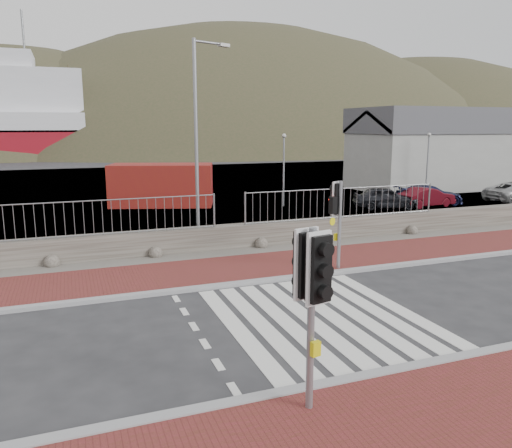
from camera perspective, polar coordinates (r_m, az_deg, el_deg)
name	(u,v)px	position (r m, az deg, el deg)	size (l,w,h in m)	color
ground	(320,317)	(12.38, 7.31, -10.50)	(220.00, 220.00, 0.00)	#28282B
sidewalk_near	(476,432)	(8.75, 23.87, -20.91)	(40.00, 4.00, 0.08)	maroon
sidewalk_far	(255,267)	(16.26, -0.12, -4.94)	(40.00, 3.00, 0.08)	maroon
kerb_near	(395,371)	(10.05, 15.62, -15.88)	(40.00, 0.25, 0.12)	gray
kerb_far	(273,280)	(14.92, 1.91, -6.40)	(40.00, 0.25, 0.12)	gray
zebra_crossing	(320,317)	(12.38, 7.31, -10.47)	(4.62, 5.60, 0.01)	silver
gravel_strip	(236,253)	(18.08, -2.34, -3.33)	(40.00, 1.50, 0.06)	#59544C
stone_wall	(229,237)	(18.72, -3.12, -1.51)	(40.00, 0.60, 0.90)	#4B453E
railing	(230,202)	(18.33, -3.02, 2.58)	(18.07, 0.07, 1.22)	gray
quay	(147,187)	(38.69, -12.36, 4.15)	(120.00, 40.00, 0.50)	#4C4C4F
water	(109,159)	(73.38, -16.41, 7.15)	(220.00, 50.00, 0.05)	#3F4C54
harbor_building	(436,148)	(39.41, 19.90, 8.15)	(12.20, 6.20, 5.80)	#9E9E99
hills_backdrop	(141,266)	(102.58, -13.03, -4.75)	(254.00, 90.00, 100.00)	#343821
traffic_signal_near	(312,282)	(7.76, 6.39, -6.60)	(0.48, 0.34, 3.04)	gray
traffic_signal_far	(339,206)	(15.76, 9.50, 2.00)	(0.71, 0.45, 2.88)	gray
streetlight	(199,133)	(18.85, -6.54, 10.29)	(1.55, 0.70, 7.62)	gray
shipping_container	(162,185)	(29.36, -10.72, 4.41)	(5.75, 2.40, 2.40)	maroon
car_a	(385,198)	(28.84, 14.57, 2.93)	(1.42, 3.53, 1.20)	black
car_b	(427,197)	(30.11, 18.93, 2.93)	(1.18, 3.37, 1.11)	#540C15
car_c	(429,195)	(30.97, 19.17, 3.15)	(1.60, 3.93, 1.14)	#13193D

